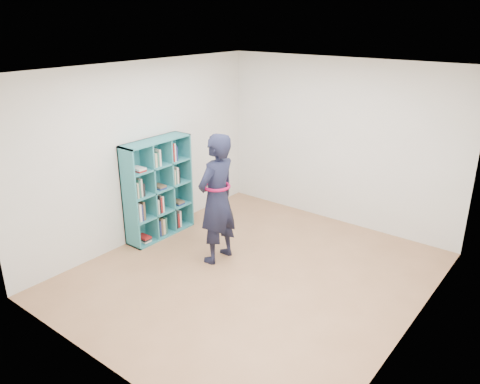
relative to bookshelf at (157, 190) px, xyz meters
The scene contains 9 objects.
floor 1.99m from the bookshelf, ahead, with size 4.50×4.50×0.00m, color #906341.
ceiling 2.63m from the bookshelf, ahead, with size 4.50×4.50×0.00m, color white.
wall_left 0.59m from the bookshelf, 150.32° to the right, with size 0.02×4.50×2.60m, color silver.
wall_right 3.89m from the bookshelf, ahead, with size 0.02×4.50×2.60m, color silver.
wall_back 2.91m from the bookshelf, 49.46° to the left, with size 4.00×0.02×2.60m, color silver.
wall_front 3.03m from the bookshelf, 51.57° to the right, with size 4.00×0.02×2.60m, color silver.
bookshelf is the anchor object (origin of this frame).
person 1.23m from the bookshelf, ahead, with size 0.43×0.65×1.78m.
smartphone 1.12m from the bookshelf, ahead, with size 0.02×0.11×0.14m.
Camera 1 is at (3.15, -4.31, 3.18)m, focal length 35.00 mm.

